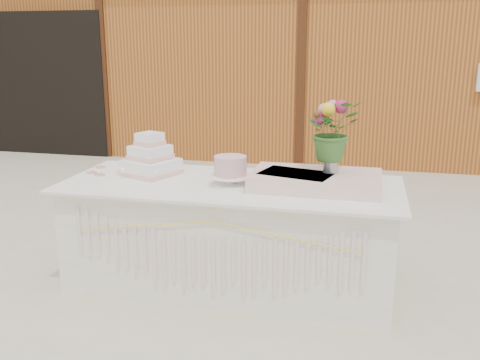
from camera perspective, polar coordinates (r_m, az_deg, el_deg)
name	(u,v)px	position (r m, az deg, el deg)	size (l,w,h in m)	color
ground	(231,283)	(4.05, -0.99, -10.95)	(80.00, 80.00, 0.00)	beige
barn	(315,46)	(9.59, 8.04, 13.96)	(12.60, 4.60, 3.30)	#AD6224
cake_table	(230,235)	(3.90, -1.04, -5.84)	(2.40, 1.00, 0.77)	white
wedding_cake	(151,160)	(4.08, -9.52, 2.07)	(0.46, 0.46, 0.32)	white
pink_cake_stand	(230,169)	(3.71, -1.03, 1.16)	(0.29, 0.29, 0.21)	white
satin_runner	(316,180)	(3.69, 8.09, -0.05)	(0.87, 0.51, 0.11)	beige
flower_vase	(330,163)	(3.68, 9.63, 1.83)	(0.10, 0.10, 0.13)	#B2B2B7
bouquet	(332,123)	(3.64, 9.80, 5.98)	(0.37, 0.32, 0.41)	#376629
loose_flowers	(104,169)	(4.30, -14.30, 1.12)	(0.16, 0.39, 0.02)	#D38192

